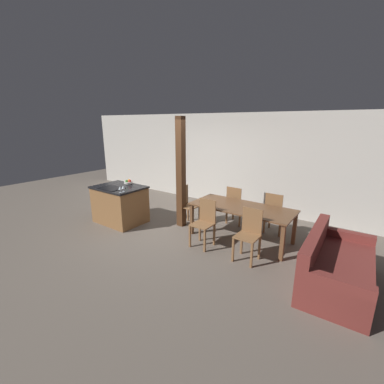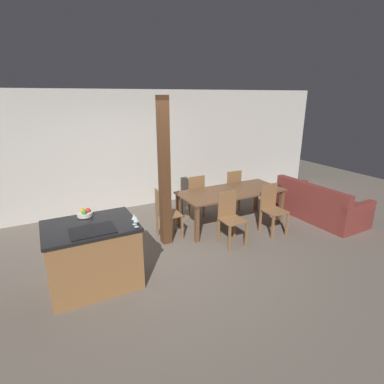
% 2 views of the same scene
% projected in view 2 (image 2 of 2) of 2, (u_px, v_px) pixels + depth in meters
% --- Properties ---
extents(ground_plane, '(16.00, 16.00, 0.00)m').
position_uv_depth(ground_plane, '(166.00, 253.00, 5.13)').
color(ground_plane, '#665B51').
extents(wall_back, '(11.20, 0.08, 2.70)m').
position_uv_depth(wall_back, '(123.00, 151.00, 6.81)').
color(wall_back, beige).
rests_on(wall_back, ground_plane).
extents(kitchen_island, '(1.21, 0.91, 0.93)m').
position_uv_depth(kitchen_island, '(93.00, 255.00, 4.16)').
color(kitchen_island, olive).
rests_on(kitchen_island, ground_plane).
extents(fruit_bowl, '(0.22, 0.22, 0.11)m').
position_uv_depth(fruit_bowl, '(85.00, 213.00, 4.27)').
color(fruit_bowl, silver).
rests_on(fruit_bowl, kitchen_island).
extents(wine_glass_near, '(0.07, 0.07, 0.15)m').
position_uv_depth(wine_glass_near, '(136.00, 219.00, 3.89)').
color(wine_glass_near, silver).
rests_on(wine_glass_near, kitchen_island).
extents(wine_glass_middle, '(0.07, 0.07, 0.15)m').
position_uv_depth(wine_glass_middle, '(134.00, 217.00, 3.96)').
color(wine_glass_middle, silver).
rests_on(wine_glass_middle, kitchen_island).
extents(dining_table, '(2.14, 0.94, 0.73)m').
position_uv_depth(dining_table, '(231.00, 194.00, 6.09)').
color(dining_table, brown).
rests_on(dining_table, ground_plane).
extents(dining_chair_near_left, '(0.40, 0.40, 0.95)m').
position_uv_depth(dining_chair_near_left, '(230.00, 217.00, 5.34)').
color(dining_chair_near_left, brown).
rests_on(dining_chair_near_left, ground_plane).
extents(dining_chair_near_right, '(0.40, 0.40, 0.95)m').
position_uv_depth(dining_chair_near_right, '(272.00, 208.00, 5.76)').
color(dining_chair_near_right, brown).
rests_on(dining_chair_near_right, ground_plane).
extents(dining_chair_far_left, '(0.40, 0.40, 0.95)m').
position_uv_depth(dining_chair_far_left, '(194.00, 195.00, 6.51)').
color(dining_chair_far_left, brown).
rests_on(dining_chair_far_left, ground_plane).
extents(dining_chair_far_right, '(0.40, 0.40, 0.95)m').
position_uv_depth(dining_chair_far_right, '(231.00, 189.00, 6.93)').
color(dining_chair_far_right, brown).
rests_on(dining_chair_far_right, ground_plane).
extents(dining_chair_head_end, '(0.40, 0.40, 0.95)m').
position_uv_depth(dining_chair_head_end, '(166.00, 213.00, 5.50)').
color(dining_chair_head_end, brown).
rests_on(dining_chair_head_end, ground_plane).
extents(couch, '(0.94, 1.83, 0.82)m').
position_uv_depth(couch, '(320.00, 206.00, 6.49)').
color(couch, maroon).
rests_on(couch, ground_plane).
extents(timber_post, '(0.17, 0.17, 2.58)m').
position_uv_depth(timber_post, '(164.00, 174.00, 5.11)').
color(timber_post, '#4C2D19').
rests_on(timber_post, ground_plane).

